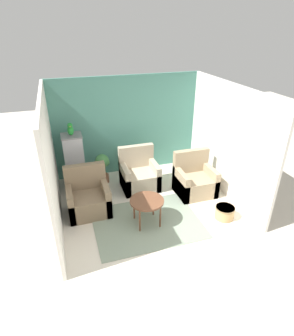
{
  "coord_description": "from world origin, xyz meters",
  "views": [
    {
      "loc": [
        -1.54,
        -3.25,
        3.54
      ],
      "look_at": [
        0.0,
        1.63,
        0.86
      ],
      "focal_mm": 30.0,
      "sensor_mm": 36.0,
      "label": 1
    }
  ],
  "objects_px": {
    "armchair_right": "(194,181)",
    "parrot": "(70,129)",
    "armchair_left": "(88,199)",
    "armchair_middle": "(139,176)",
    "wicker_basket": "(225,212)",
    "birdcage": "(75,163)",
    "coffee_table": "(147,203)",
    "potted_plant": "(102,165)"
  },
  "relations": [
    {
      "from": "coffee_table",
      "to": "armchair_middle",
      "type": "xyz_separation_m",
      "value": [
        0.24,
        1.35,
        -0.17
      ]
    },
    {
      "from": "parrot",
      "to": "wicker_basket",
      "type": "bearing_deg",
      "value": -37.97
    },
    {
      "from": "parrot",
      "to": "wicker_basket",
      "type": "height_order",
      "value": "parrot"
    },
    {
      "from": "coffee_table",
      "to": "armchair_middle",
      "type": "bearing_deg",
      "value": 80.08
    },
    {
      "from": "parrot",
      "to": "potted_plant",
      "type": "relative_size",
      "value": 0.39
    },
    {
      "from": "armchair_right",
      "to": "armchair_middle",
      "type": "bearing_deg",
      "value": 151.36
    },
    {
      "from": "armchair_left",
      "to": "wicker_basket",
      "type": "relative_size",
      "value": 2.49
    },
    {
      "from": "armchair_left",
      "to": "armchair_middle",
      "type": "relative_size",
      "value": 1.0
    },
    {
      "from": "wicker_basket",
      "to": "potted_plant",
      "type": "bearing_deg",
      "value": 133.9
    },
    {
      "from": "coffee_table",
      "to": "potted_plant",
      "type": "relative_size",
      "value": 0.88
    },
    {
      "from": "potted_plant",
      "to": "armchair_left",
      "type": "bearing_deg",
      "value": -113.49
    },
    {
      "from": "armchair_left",
      "to": "parrot",
      "type": "height_order",
      "value": "parrot"
    },
    {
      "from": "coffee_table",
      "to": "potted_plant",
      "type": "distance_m",
      "value": 1.93
    },
    {
      "from": "birdcage",
      "to": "wicker_basket",
      "type": "height_order",
      "value": "birdcage"
    },
    {
      "from": "armchair_middle",
      "to": "wicker_basket",
      "type": "distance_m",
      "value": 2.13
    },
    {
      "from": "coffee_table",
      "to": "birdcage",
      "type": "relative_size",
      "value": 0.49
    },
    {
      "from": "potted_plant",
      "to": "birdcage",
      "type": "bearing_deg",
      "value": -175.52
    },
    {
      "from": "armchair_left",
      "to": "birdcage",
      "type": "bearing_deg",
      "value": 97.77
    },
    {
      "from": "birdcage",
      "to": "parrot",
      "type": "distance_m",
      "value": 0.82
    },
    {
      "from": "armchair_right",
      "to": "armchair_left",
      "type": "bearing_deg",
      "value": -179.98
    },
    {
      "from": "coffee_table",
      "to": "wicker_basket",
      "type": "xyz_separation_m",
      "value": [
        1.54,
        -0.32,
        -0.34
      ]
    },
    {
      "from": "birdcage",
      "to": "potted_plant",
      "type": "bearing_deg",
      "value": 4.48
    },
    {
      "from": "armchair_right",
      "to": "potted_plant",
      "type": "relative_size",
      "value": 1.31
    },
    {
      "from": "armchair_right",
      "to": "parrot",
      "type": "relative_size",
      "value": 3.38
    },
    {
      "from": "armchair_left",
      "to": "potted_plant",
      "type": "relative_size",
      "value": 1.31
    },
    {
      "from": "armchair_right",
      "to": "birdcage",
      "type": "bearing_deg",
      "value": 157.27
    },
    {
      "from": "parrot",
      "to": "coffee_table",
      "type": "bearing_deg",
      "value": -56.88
    },
    {
      "from": "armchair_left",
      "to": "wicker_basket",
      "type": "height_order",
      "value": "armchair_left"
    },
    {
      "from": "potted_plant",
      "to": "wicker_basket",
      "type": "distance_m",
      "value": 3.02
    },
    {
      "from": "armchair_right",
      "to": "birdcage",
      "type": "height_order",
      "value": "birdcage"
    },
    {
      "from": "armchair_middle",
      "to": "birdcage",
      "type": "xyz_separation_m",
      "value": [
        -1.41,
        0.45,
        0.33
      ]
    },
    {
      "from": "coffee_table",
      "to": "parrot",
      "type": "bearing_deg",
      "value": 123.12
    },
    {
      "from": "armchair_middle",
      "to": "birdcage",
      "type": "distance_m",
      "value": 1.52
    },
    {
      "from": "parrot",
      "to": "potted_plant",
      "type": "bearing_deg",
      "value": 4.26
    },
    {
      "from": "coffee_table",
      "to": "armchair_left",
      "type": "height_order",
      "value": "armchair_left"
    },
    {
      "from": "armchair_right",
      "to": "parrot",
      "type": "bearing_deg",
      "value": 157.22
    },
    {
      "from": "potted_plant",
      "to": "armchair_middle",
      "type": "bearing_deg",
      "value": -32.46
    },
    {
      "from": "armchair_middle",
      "to": "birdcage",
      "type": "height_order",
      "value": "birdcage"
    },
    {
      "from": "coffee_table",
      "to": "armchair_right",
      "type": "bearing_deg",
      "value": 28.12
    },
    {
      "from": "armchair_right",
      "to": "armchair_middle",
      "type": "distance_m",
      "value": 1.29
    },
    {
      "from": "coffee_table",
      "to": "potted_plant",
      "type": "xyz_separation_m",
      "value": [
        -0.54,
        1.85,
        -0.03
      ]
    },
    {
      "from": "armchair_middle",
      "to": "birdcage",
      "type": "bearing_deg",
      "value": 162.43
    }
  ]
}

